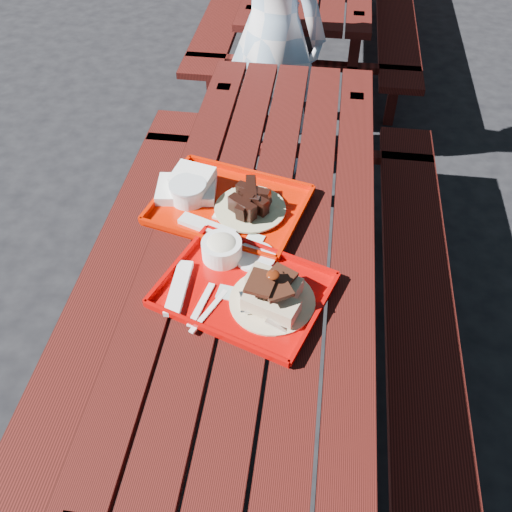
{
  "coord_description": "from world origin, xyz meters",
  "views": [
    {
      "loc": [
        0.16,
        -1.35,
        2.06
      ],
      "look_at": [
        0.0,
        -0.15,
        0.82
      ],
      "focal_mm": 40.0,
      "sensor_mm": 36.0,
      "label": 1
    }
  ],
  "objects_px": {
    "picnic_table_near": "(262,277)",
    "far_tray": "(226,204)",
    "near_tray": "(247,280)",
    "person": "(273,30)"
  },
  "relations": [
    {
      "from": "near_tray",
      "to": "person",
      "type": "distance_m",
      "value": 1.69
    },
    {
      "from": "near_tray",
      "to": "far_tray",
      "type": "bearing_deg",
      "value": 109.65
    },
    {
      "from": "near_tray",
      "to": "person",
      "type": "bearing_deg",
      "value": 94.0
    },
    {
      "from": "picnic_table_near",
      "to": "far_tray",
      "type": "distance_m",
      "value": 0.29
    },
    {
      "from": "picnic_table_near",
      "to": "far_tray",
      "type": "relative_size",
      "value": 4.12
    },
    {
      "from": "picnic_table_near",
      "to": "near_tray",
      "type": "bearing_deg",
      "value": -94.49
    },
    {
      "from": "far_tray",
      "to": "person",
      "type": "xyz_separation_m",
      "value": [
        0.01,
        1.33,
        0.02
      ]
    },
    {
      "from": "near_tray",
      "to": "far_tray",
      "type": "xyz_separation_m",
      "value": [
        -0.13,
        0.35,
        -0.01
      ]
    },
    {
      "from": "far_tray",
      "to": "person",
      "type": "height_order",
      "value": "person"
    },
    {
      "from": "far_tray",
      "to": "picnic_table_near",
      "type": "bearing_deg",
      "value": -41.88
    }
  ]
}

